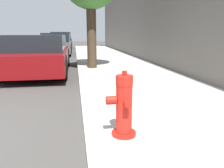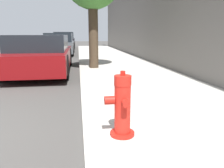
# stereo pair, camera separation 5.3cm
# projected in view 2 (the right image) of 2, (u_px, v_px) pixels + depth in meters

# --- Properties ---
(sidewalk_slab) EXTENTS (3.00, 40.00, 0.12)m
(sidewalk_slab) POSITION_uv_depth(u_px,v_px,m) (201.00, 130.00, 2.80)
(sidewalk_slab) COLOR #B7B2A8
(sidewalk_slab) RESTS_ON ground_plane
(fire_hydrant) EXTENTS (0.34, 0.37, 0.75)m
(fire_hydrant) POSITION_uv_depth(u_px,v_px,m) (122.00, 107.00, 2.45)
(fire_hydrant) COLOR red
(fire_hydrant) RESTS_ON sidewalk_slab
(parked_car_near) EXTENTS (1.83, 4.60, 1.23)m
(parked_car_near) POSITION_uv_depth(u_px,v_px,m) (42.00, 54.00, 7.25)
(parked_car_near) COLOR maroon
(parked_car_near) RESTS_ON ground_plane
(parked_car_mid) EXTENTS (1.77, 4.36, 1.33)m
(parked_car_mid) POSITION_uv_depth(u_px,v_px,m) (60.00, 44.00, 13.89)
(parked_car_mid) COLOR #4C5156
(parked_car_mid) RESTS_ON ground_plane
(parked_car_far) EXTENTS (1.81, 3.92, 1.45)m
(parked_car_far) POSITION_uv_depth(u_px,v_px,m) (64.00, 41.00, 19.50)
(parked_car_far) COLOR black
(parked_car_far) RESTS_ON ground_plane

